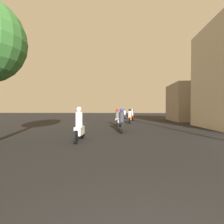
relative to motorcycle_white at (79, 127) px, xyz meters
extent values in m
cylinder|color=black|center=(0.00, 0.70, -0.35)|extent=(0.10, 0.58, 0.58)
cylinder|color=black|center=(0.00, -0.65, -0.35)|extent=(0.10, 0.58, 0.58)
cube|color=silver|center=(0.00, 0.03, -0.15)|extent=(0.30, 0.89, 0.39)
cylinder|color=black|center=(0.00, 0.47, 0.14)|extent=(0.60, 0.04, 0.04)
cylinder|color=silver|center=(0.00, -0.06, 0.38)|extent=(0.32, 0.32, 0.69)
sphere|color=silver|center=(0.00, -0.06, 0.85)|extent=(0.24, 0.24, 0.24)
cylinder|color=black|center=(1.98, 4.19, -0.31)|extent=(0.10, 0.65, 0.65)
cylinder|color=black|center=(1.98, 2.70, -0.31)|extent=(0.10, 0.65, 0.65)
cube|color=black|center=(1.98, 3.45, -0.15)|extent=(0.30, 0.78, 0.33)
cylinder|color=black|center=(1.98, 3.93, 0.12)|extent=(0.60, 0.04, 0.04)
cylinder|color=#2D2D33|center=(1.98, 3.37, 0.33)|extent=(0.32, 0.32, 0.64)
sphere|color=navy|center=(1.98, 3.37, 0.77)|extent=(0.24, 0.24, 0.24)
cylinder|color=black|center=(1.59, 7.96, -0.32)|extent=(0.10, 0.63, 0.63)
cylinder|color=black|center=(1.59, 6.50, -0.32)|extent=(0.10, 0.63, 0.63)
cube|color=#ADADB2|center=(1.59, 7.23, -0.15)|extent=(0.30, 0.80, 0.34)
cylinder|color=black|center=(1.59, 7.71, 0.12)|extent=(0.60, 0.04, 0.04)
cylinder|color=#4C514C|center=(1.59, 7.15, 0.33)|extent=(0.32, 0.32, 0.62)
sphere|color=#A51919|center=(1.59, 7.15, 0.76)|extent=(0.24, 0.24, 0.24)
cylinder|color=black|center=(2.81, 10.98, -0.31)|extent=(0.10, 0.65, 0.65)
cylinder|color=black|center=(2.81, 9.64, -0.31)|extent=(0.10, 0.65, 0.65)
cube|color=orange|center=(2.81, 10.31, -0.14)|extent=(0.30, 0.92, 0.34)
cylinder|color=black|center=(2.81, 10.74, 0.12)|extent=(0.60, 0.04, 0.04)
cylinder|color=silver|center=(2.81, 10.22, 0.32)|extent=(0.32, 0.32, 0.60)
sphere|color=black|center=(2.81, 10.22, 0.74)|extent=(0.24, 0.24, 0.24)
cylinder|color=black|center=(3.39, 15.22, -0.34)|extent=(0.10, 0.59, 0.59)
cylinder|color=black|center=(3.39, 13.78, -0.34)|extent=(0.10, 0.59, 0.59)
cube|color=red|center=(3.39, 14.50, -0.15)|extent=(0.30, 0.77, 0.37)
cylinder|color=black|center=(3.39, 14.97, 0.13)|extent=(0.60, 0.04, 0.04)
cylinder|color=silver|center=(3.39, 14.43, 0.35)|extent=(0.32, 0.32, 0.64)
sphere|color=silver|center=(3.39, 14.43, 0.79)|extent=(0.24, 0.24, 0.24)
cylinder|color=black|center=(2.39, 18.66, -0.35)|extent=(0.10, 0.57, 0.57)
cylinder|color=black|center=(2.39, 17.16, -0.35)|extent=(0.10, 0.57, 0.57)
cube|color=#1E389E|center=(2.39, 17.91, -0.17)|extent=(0.30, 0.83, 0.37)
cylinder|color=black|center=(2.39, 18.39, 0.11)|extent=(0.60, 0.04, 0.04)
cylinder|color=silver|center=(2.39, 17.82, 0.30)|extent=(0.32, 0.32, 0.58)
sphere|color=navy|center=(2.39, 17.82, 0.71)|extent=(0.24, 0.24, 0.24)
cube|color=gray|center=(10.86, 14.24, 1.65)|extent=(5.33, 5.62, 4.58)
camera|label=1|loc=(1.98, -8.05, 0.88)|focal=28.00mm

